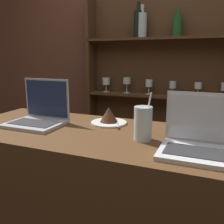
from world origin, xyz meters
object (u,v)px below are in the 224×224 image
Objects in this scene: laptop_near at (39,114)px; cake_plate at (109,117)px; water_glass at (143,123)px; laptop_far at (201,141)px.

cake_plate is (0.36, 0.15, -0.02)m from laptop_near.
cake_plate is at bearing 23.36° from laptop_near.
cake_plate is 0.92× the size of water_glass.
cake_plate is (-0.50, 0.26, -0.01)m from laptop_far.
laptop_far reaches higher than water_glass.
water_glass is at bearing 166.58° from laptop_far.
cake_plate is 0.32m from water_glass.
cake_plate is at bearing 141.47° from water_glass.
laptop_near is 0.97× the size of laptop_far.
laptop_near reaches higher than laptop_far.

